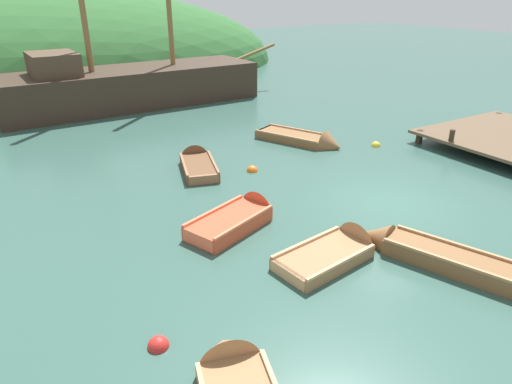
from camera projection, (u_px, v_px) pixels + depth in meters
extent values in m
plane|color=#33564C|center=(390.00, 201.00, 13.96)|extent=(120.00, 120.00, 0.00)
cylinder|color=#3A2D21|center=(418.00, 143.00, 19.32)|extent=(0.28, 0.28, 1.14)
cylinder|color=#3A2D21|center=(496.00, 125.00, 21.99)|extent=(0.28, 0.28, 1.14)
cylinder|color=#3A2D21|center=(452.00, 135.00, 17.71)|extent=(0.20, 0.20, 0.45)
ellipsoid|color=#2D602D|center=(29.00, 73.00, 35.34)|extent=(42.10, 24.16, 12.71)
cube|color=#38281E|center=(134.00, 94.00, 25.40)|extent=(14.16, 4.54, 2.82)
cube|color=#997A51|center=(131.00, 69.00, 24.84)|extent=(13.58, 4.19, 0.10)
cylinder|color=olive|center=(255.00, 52.00, 28.81)|extent=(2.95, 0.29, 0.97)
cube|color=#4C3828|center=(53.00, 64.00, 22.63)|extent=(2.28, 2.95, 1.10)
cube|color=brown|center=(451.00, 263.00, 10.60)|extent=(1.95, 3.24, 0.50)
cone|color=brown|center=(375.00, 237.00, 11.70)|extent=(1.09, 1.01, 0.89)
cube|color=#AE7B4F|center=(430.00, 248.00, 10.83)|extent=(0.87, 0.47, 0.05)
cube|color=#AE7B4F|center=(478.00, 264.00, 10.22)|extent=(0.87, 0.47, 0.05)
cube|color=#AE7B4F|center=(459.00, 245.00, 10.79)|extent=(1.12, 2.89, 0.07)
cube|color=#AE7B4F|center=(448.00, 261.00, 10.18)|extent=(1.12, 2.89, 0.07)
cube|color=#C64C2D|center=(229.00, 225.00, 12.27)|extent=(2.68, 1.95, 0.51)
cone|color=#C64C2D|center=(263.00, 206.00, 13.36)|extent=(0.97, 1.26, 1.12)
cube|color=#FF6E48|center=(199.00, 240.00, 11.41)|extent=(0.48, 1.03, 0.36)
cube|color=#FF6E48|center=(239.00, 213.00, 12.49)|extent=(0.55, 1.08, 0.05)
cube|color=#FF6E48|center=(218.00, 225.00, 11.89)|extent=(0.55, 1.08, 0.05)
cube|color=#FF6E48|center=(245.00, 222.00, 11.85)|extent=(2.25, 0.90, 0.07)
cube|color=#FF6E48|center=(214.00, 210.00, 12.46)|extent=(2.25, 0.90, 0.07)
cube|color=brown|center=(199.00, 170.00, 16.15)|extent=(1.77, 2.59, 0.44)
cone|color=brown|center=(194.00, 156.00, 17.46)|extent=(1.20, 0.90, 1.07)
cube|color=#8E6242|center=(204.00, 180.00, 15.12)|extent=(1.01, 0.41, 0.31)
cube|color=#8E6242|center=(197.00, 161.00, 16.45)|extent=(1.04, 0.48, 0.05)
cube|color=#8E6242|center=(200.00, 169.00, 15.71)|extent=(1.04, 0.48, 0.05)
cube|color=#8E6242|center=(213.00, 162.00, 16.16)|extent=(0.76, 2.24, 0.07)
cube|color=#8E6242|center=(184.00, 164.00, 15.92)|extent=(0.76, 2.24, 0.07)
cone|color=#9E7047|center=(226.00, 353.00, 8.06)|extent=(1.28, 0.94, 1.14)
cube|color=#9E7047|center=(323.00, 260.00, 10.79)|extent=(2.49, 1.53, 0.41)
cone|color=#9E7047|center=(362.00, 240.00, 11.65)|extent=(0.76, 1.24, 1.17)
cube|color=tan|center=(289.00, 275.00, 10.12)|extent=(0.27, 1.11, 0.29)
cube|color=tan|center=(335.00, 249.00, 10.97)|extent=(0.33, 1.15, 0.05)
cube|color=tan|center=(311.00, 261.00, 10.50)|extent=(0.33, 1.15, 0.05)
cube|color=tan|center=(342.00, 262.00, 10.29)|extent=(2.30, 0.39, 0.07)
cube|color=tan|center=(306.00, 242.00, 11.10)|extent=(2.30, 0.39, 0.07)
cube|color=brown|center=(292.00, 138.00, 19.53)|extent=(2.39, 3.32, 0.44)
cone|color=brown|center=(332.00, 146.00, 18.54)|extent=(1.39, 1.17, 1.18)
cube|color=#AE7B4F|center=(263.00, 131.00, 20.27)|extent=(1.07, 0.57, 0.31)
cube|color=#AE7B4F|center=(303.00, 137.00, 19.19)|extent=(1.12, 0.63, 0.05)
cube|color=#AE7B4F|center=(282.00, 133.00, 19.74)|extent=(1.12, 0.63, 0.05)
cube|color=#AE7B4F|center=(285.00, 136.00, 18.99)|extent=(1.30, 2.79, 0.07)
cube|color=#AE7B4F|center=(299.00, 130.00, 19.87)|extent=(1.30, 2.79, 0.07)
sphere|color=red|center=(158.00, 346.00, 8.30)|extent=(0.40, 0.40, 0.40)
sphere|color=yellow|center=(376.00, 146.00, 18.90)|extent=(0.38, 0.38, 0.38)
sphere|color=orange|center=(252.00, 171.00, 16.30)|extent=(0.40, 0.40, 0.40)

